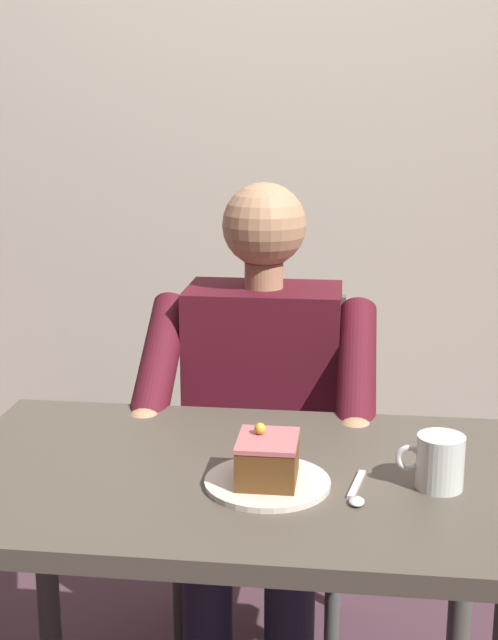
# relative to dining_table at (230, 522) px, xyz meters

# --- Properties ---
(cafe_rear_panel) EXTENTS (6.40, 0.12, 3.00)m
(cafe_rear_panel) POSITION_rel_dining_table_xyz_m (0.00, -1.48, 0.87)
(cafe_rear_panel) COLOR beige
(cafe_rear_panel) RESTS_ON ground
(dining_table) EXTENTS (1.02, 0.64, 0.73)m
(dining_table) POSITION_rel_dining_table_xyz_m (0.00, 0.00, 0.00)
(dining_table) COLOR #4E463B
(dining_table) RESTS_ON ground
(chair) EXTENTS (0.42, 0.42, 0.88)m
(chair) POSITION_rel_dining_table_xyz_m (0.00, -0.66, -0.15)
(chair) COLOR #494C47
(chair) RESTS_ON ground
(seated_person) EXTENTS (0.53, 0.58, 1.19)m
(seated_person) POSITION_rel_dining_table_xyz_m (0.00, -0.48, -0.02)
(seated_person) COLOR #4C111D
(seated_person) RESTS_ON ground
(dessert_plate) EXTENTS (0.22, 0.22, 0.01)m
(dessert_plate) POSITION_rel_dining_table_xyz_m (-0.07, 0.05, 0.11)
(dessert_plate) COLOR silver
(dessert_plate) RESTS_ON dining_table
(cake_slice) EXTENTS (0.10, 0.12, 0.10)m
(cake_slice) POSITION_rel_dining_table_xyz_m (-0.07, 0.05, 0.15)
(cake_slice) COLOR brown
(cake_slice) RESTS_ON dessert_plate
(coffee_cup) EXTENTS (0.12, 0.08, 0.09)m
(coffee_cup) POSITION_rel_dining_table_xyz_m (-0.36, 0.03, 0.15)
(coffee_cup) COLOR silver
(coffee_cup) RESTS_ON dining_table
(dessert_spoon) EXTENTS (0.03, 0.14, 0.01)m
(dessert_spoon) POSITION_rel_dining_table_xyz_m (-0.22, 0.08, 0.11)
(dessert_spoon) COLOR silver
(dessert_spoon) RESTS_ON dining_table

